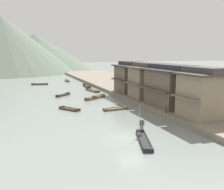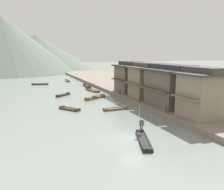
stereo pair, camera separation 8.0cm
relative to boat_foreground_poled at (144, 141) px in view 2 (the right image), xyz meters
The scene contains 22 objects.
ground_plane 1.68m from the boat_foreground_poled, 111.43° to the left, with size 400.00×400.00×0.00m, color gray.
riverbank_right 35.19m from the boat_foreground_poled, 63.77° to the left, with size 18.00×110.00×0.69m, color slate.
boat_foreground_poled is the anchor object (origin of this frame).
boatman_person 2.03m from the boat_foreground_poled, 71.29° to the left, with size 0.57×0.28×3.04m.
boat_moored_nearest 39.99m from the boat_foreground_poled, 82.89° to the left, with size 1.37×5.73×0.55m.
boat_moored_second 13.70m from the boat_foreground_poled, 80.20° to the left, with size 3.70×1.39×0.39m.
boat_moored_third 48.60m from the boat_foreground_poled, 96.96° to the left, with size 4.45×2.24×0.43m.
boat_moored_far 32.58m from the boat_foreground_poled, 82.39° to the left, with size 1.99×5.31×0.43m.
boat_midriver_drifting 28.60m from the boat_foreground_poled, 95.98° to the left, with size 3.25×3.03×0.49m.
boat_midriver_upstream 53.17m from the boat_foreground_poled, 87.34° to the left, with size 0.93×3.57×0.50m.
boat_upstream_distant 23.51m from the boat_foreground_poled, 84.60° to the left, with size 4.74×3.67×0.80m.
boat_crossing_west 16.43m from the boat_foreground_poled, 104.50° to the left, with size 2.87×3.50×0.41m.
house_waterfront_nearest 11.15m from the boat_foreground_poled, 18.91° to the left, with size 6.12×5.57×6.14m.
house_waterfront_second 15.25m from the boat_foreground_poled, 45.98° to the left, with size 6.75×8.00×6.14m.
house_waterfront_tall 21.05m from the boat_foreground_poled, 60.33° to the left, with size 6.68×5.62×6.14m.
house_waterfront_narrow 26.88m from the boat_foreground_poled, 67.03° to the left, with size 6.93×6.40×6.14m.
mooring_post_dock_near 9.69m from the boat_foreground_poled, 44.26° to the left, with size 0.20×0.20×0.83m, color #473828.
mooring_post_dock_mid 15.88m from the boat_foreground_poled, 64.18° to the left, with size 0.20×0.20×0.96m, color #473828.
mooring_post_dock_far 23.53m from the boat_foreground_poled, 72.93° to the left, with size 0.20×0.20×0.74m, color #473828.
hill_far_west 117.95m from the boat_foreground_poled, 93.43° to the left, with size 58.53×58.53×15.30m, color slate.
hill_far_centre 112.92m from the boat_foreground_poled, 91.24° to the left, with size 59.02×59.02×18.16m, color #5B6B5B.
hill_far_east 101.59m from the boat_foreground_poled, 99.87° to the left, with size 63.82×63.82×24.77m, color #5B6B5B.
Camera 2 is at (-10.18, -21.43, 8.47)m, focal length 39.01 mm.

